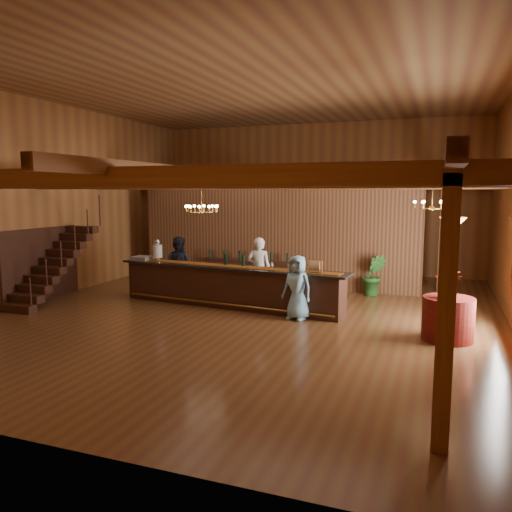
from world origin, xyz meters
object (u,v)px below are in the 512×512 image
(floor_plant, at_px, (374,275))
(pendant_lamp, at_px, (453,222))
(tasting_bar, at_px, (229,286))
(staff_second, at_px, (179,266))
(backbar_shelf, at_px, (248,273))
(beverage_dispenser, at_px, (158,250))
(chandelier_left, at_px, (202,208))
(guest, at_px, (297,288))
(bartender, at_px, (259,270))
(chandelier_right, at_px, (432,204))
(raffle_drum, at_px, (315,266))
(round_table, at_px, (448,319))

(floor_plant, bearing_deg, pendant_lamp, -63.62)
(tasting_bar, height_order, floor_plant, floor_plant)
(staff_second, bearing_deg, backbar_shelf, -121.34)
(beverage_dispenser, bearing_deg, chandelier_left, -29.17)
(tasting_bar, height_order, pendant_lamp, pendant_lamp)
(staff_second, bearing_deg, guest, 162.51)
(bartender, bearing_deg, pendant_lamp, 151.39)
(backbar_shelf, xyz_separation_m, floor_plant, (3.93, -0.02, 0.18))
(bartender, bearing_deg, guest, 129.89)
(tasting_bar, distance_m, beverage_dispenser, 2.48)
(guest, height_order, floor_plant, guest)
(beverage_dispenser, xyz_separation_m, backbar_shelf, (1.77, 2.44, -0.93))
(backbar_shelf, height_order, guest, guest)
(chandelier_right, distance_m, bartender, 4.72)
(raffle_drum, distance_m, staff_second, 4.40)
(beverage_dispenser, bearing_deg, raffle_drum, -7.56)
(round_table, relative_size, guest, 0.67)
(pendant_lamp, bearing_deg, guest, 170.59)
(backbar_shelf, height_order, chandelier_left, chandelier_left)
(backbar_shelf, bearing_deg, raffle_drum, -37.16)
(chandelier_left, bearing_deg, pendant_lamp, -4.57)
(backbar_shelf, bearing_deg, floor_plant, 8.92)
(beverage_dispenser, xyz_separation_m, chandelier_right, (7.25, -0.03, 1.35))
(round_table, bearing_deg, guest, 170.59)
(beverage_dispenser, xyz_separation_m, floor_plant, (5.71, 2.42, -0.76))
(bartender, xyz_separation_m, staff_second, (-2.47, 0.03, -0.03))
(beverage_dispenser, distance_m, staff_second, 0.77)
(chandelier_right, height_order, bartender, chandelier_right)
(tasting_bar, relative_size, raffle_drum, 19.08)
(beverage_dispenser, xyz_separation_m, staff_second, (0.43, 0.41, -0.50))
(chandelier_left, bearing_deg, tasting_bar, 63.32)
(beverage_dispenser, height_order, floor_plant, beverage_dispenser)
(floor_plant, bearing_deg, bartender, -144.03)
(raffle_drum, distance_m, round_table, 3.22)
(chandelier_right, bearing_deg, chandelier_left, -168.83)
(raffle_drum, relative_size, chandelier_left, 0.42)
(staff_second, bearing_deg, round_table, 167.06)
(tasting_bar, bearing_deg, beverage_dispenser, 178.71)
(tasting_bar, xyz_separation_m, chandelier_left, (-0.39, -0.77, 2.04))
(chandelier_right, bearing_deg, floor_plant, 122.15)
(guest, bearing_deg, round_table, 5.33)
(round_table, relative_size, floor_plant, 0.85)
(pendant_lamp, bearing_deg, backbar_shelf, 145.98)
(chandelier_left, bearing_deg, backbar_shelf, 92.60)
(beverage_dispenser, bearing_deg, round_table, -11.34)
(chandelier_left, height_order, bartender, chandelier_left)
(bartender, height_order, floor_plant, bartender)
(tasting_bar, xyz_separation_m, bartender, (0.58, 0.69, 0.35))
(raffle_drum, relative_size, floor_plant, 0.28)
(staff_second, bearing_deg, chandelier_right, 178.43)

